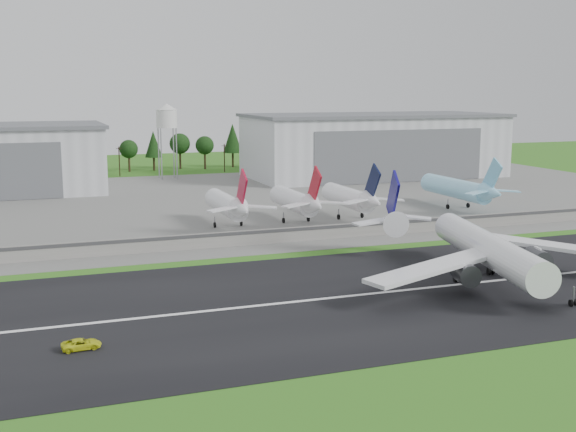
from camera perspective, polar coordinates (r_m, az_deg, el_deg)
name	(u,v)px	position (r m, az deg, el deg)	size (l,w,h in m)	color
ground	(414,309)	(118.33, 9.94, -7.26)	(600.00, 600.00, 0.00)	#2D6217
runway	(385,293)	(126.71, 7.69, -6.01)	(320.00, 60.00, 0.10)	black
runway_centerline	(385,292)	(126.69, 7.69, -5.99)	(220.00, 1.00, 0.02)	white
apron	(223,201)	(227.73, -5.19, 1.16)	(320.00, 150.00, 0.10)	slate
blast_fence	(295,234)	(166.30, 0.53, -1.46)	(240.00, 0.61, 3.50)	gray
hangar_east	(374,145)	(294.78, 6.78, 5.59)	(102.00, 47.00, 25.20)	silver
water_tower	(167,116)	(287.67, -9.57, 7.79)	(8.40, 8.40, 29.40)	#99999E
utility_poles	(174,174)	(305.13, -9.03, 3.30)	(230.00, 3.00, 12.00)	black
treeline	(167,170)	(319.79, -9.54, 3.59)	(320.00, 16.00, 22.00)	black
main_airliner	(490,257)	(135.85, 15.64, -3.10)	(55.69, 58.68, 18.17)	white
ground_vehicle	(81,344)	(102.74, -16.02, -9.70)	(2.44, 5.29, 1.47)	#CED619
parked_jet_red_a	(229,205)	(182.86, -4.66, 0.87)	(7.36, 31.29, 16.44)	white
parked_jet_red_b	(298,201)	(188.52, 0.79, 1.18)	(7.36, 31.29, 16.46)	white
parked_jet_navy	(353,198)	(194.61, 5.15, 1.43)	(7.36, 31.29, 16.50)	white
parked_jet_skyblue	(461,189)	(217.06, 13.54, 2.10)	(7.36, 37.29, 16.66)	#93DDFF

